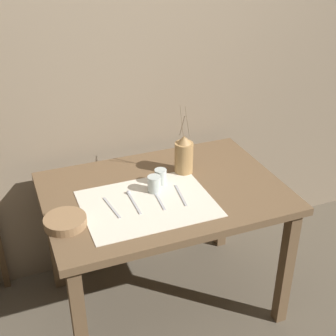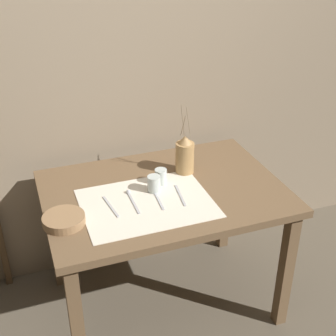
% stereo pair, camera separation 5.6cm
% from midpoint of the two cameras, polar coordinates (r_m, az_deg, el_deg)
% --- Properties ---
extents(ground_plane, '(12.00, 12.00, 0.00)m').
position_cam_midpoint_polar(ground_plane, '(2.84, -1.04, -15.78)').
color(ground_plane, brown).
extents(stone_wall_back, '(7.00, 0.06, 2.40)m').
position_cam_midpoint_polar(stone_wall_back, '(2.64, -5.40, 11.31)').
color(stone_wall_back, gray).
rests_on(stone_wall_back, ground_plane).
extents(wooden_table, '(1.20, 0.84, 0.76)m').
position_cam_midpoint_polar(wooden_table, '(2.42, -1.18, -4.60)').
color(wooden_table, brown).
rests_on(wooden_table, ground_plane).
extents(linen_cloth, '(0.62, 0.47, 0.00)m').
position_cam_midpoint_polar(linen_cloth, '(2.26, -3.23, -4.34)').
color(linen_cloth, beige).
rests_on(linen_cloth, wooden_table).
extents(pitcher_with_flowers, '(0.10, 0.10, 0.38)m').
position_cam_midpoint_polar(pitcher_with_flowers, '(2.47, 1.29, 1.55)').
color(pitcher_with_flowers, '#A87F4C').
rests_on(pitcher_with_flowers, wooden_table).
extents(wooden_bowl, '(0.19, 0.19, 0.04)m').
position_cam_midpoint_polar(wooden_bowl, '(2.15, -13.16, -6.38)').
color(wooden_bowl, '#8E6B47').
rests_on(wooden_bowl, wooden_table).
extents(glass_tumbler_near, '(0.07, 0.07, 0.08)m').
position_cam_midpoint_polar(glass_tumbler_near, '(2.32, -2.39, -1.98)').
color(glass_tumbler_near, '#B7C1BC').
rests_on(glass_tumbler_near, wooden_table).
extents(glass_tumbler_far, '(0.06, 0.06, 0.08)m').
position_cam_midpoint_polar(glass_tumbler_far, '(2.39, -1.59, -1.05)').
color(glass_tumbler_far, '#B7C1BC').
rests_on(glass_tumbler_far, wooden_table).
extents(fork_inner, '(0.04, 0.19, 0.00)m').
position_cam_midpoint_polar(fork_inner, '(2.24, -7.61, -4.80)').
color(fork_inner, '#A8A8AD').
rests_on(fork_inner, wooden_table).
extents(spoon_inner, '(0.02, 0.21, 0.02)m').
position_cam_midpoint_polar(spoon_inner, '(2.30, -5.26, -3.53)').
color(spoon_inner, '#A8A8AD').
rests_on(spoon_inner, wooden_table).
extents(spoon_outer, '(0.03, 0.21, 0.02)m').
position_cam_midpoint_polar(spoon_outer, '(2.33, -2.25, -3.04)').
color(spoon_outer, '#A8A8AD').
rests_on(spoon_outer, wooden_table).
extents(fork_outer, '(0.04, 0.19, 0.00)m').
position_cam_midpoint_polar(fork_outer, '(2.31, 0.87, -3.32)').
color(fork_outer, '#A8A8AD').
rests_on(fork_outer, wooden_table).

